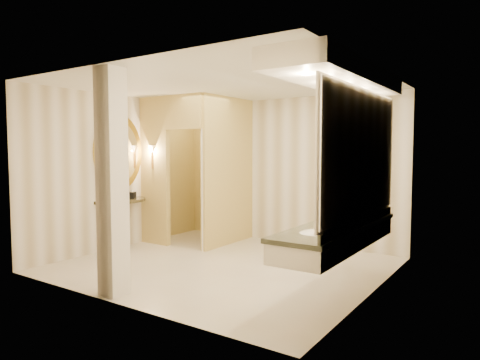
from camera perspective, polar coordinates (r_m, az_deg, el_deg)
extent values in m
plane|color=beige|center=(6.60, -2.21, -11.24)|extent=(4.50, 4.50, 0.00)
plane|color=silver|center=(6.44, -2.27, 12.60)|extent=(4.50, 4.50, 0.00)
cube|color=silver|center=(8.08, 6.17, 1.24)|extent=(4.50, 0.02, 2.70)
cube|color=silver|center=(4.92, -16.14, -0.66)|extent=(4.50, 0.02, 2.70)
cube|color=silver|center=(7.92, -15.50, 1.06)|extent=(0.02, 4.00, 2.70)
cube|color=silver|center=(5.37, 17.51, -0.30)|extent=(0.02, 4.00, 2.70)
cube|color=tan|center=(7.86, -1.56, 1.19)|extent=(0.10, 1.50, 2.70)
cube|color=tan|center=(8.02, -11.27, 1.17)|extent=(0.65, 0.10, 2.70)
cube|color=tan|center=(7.54, -7.45, 9.02)|extent=(0.80, 0.10, 0.60)
cube|color=silver|center=(7.65, -3.78, -1.15)|extent=(0.26, 0.79, 2.10)
cylinder|color=gold|center=(7.96, -11.65, 2.58)|extent=(0.03, 0.03, 0.30)
cone|color=silver|center=(7.96, -11.67, 4.02)|extent=(0.14, 0.14, 0.14)
cube|color=silver|center=(5.17, 12.88, -7.31)|extent=(0.60, 2.38, 0.24)
cube|color=black|center=(5.15, 12.91, -6.00)|extent=(0.64, 2.42, 0.05)
cube|color=black|center=(5.05, 15.90, -5.45)|extent=(0.03, 2.38, 0.10)
ellipsoid|color=white|center=(4.57, 9.96, -7.50)|extent=(0.40, 0.44, 0.15)
cylinder|color=gold|center=(4.47, 12.34, -6.09)|extent=(0.03, 0.03, 0.22)
ellipsoid|color=white|center=(5.75, 15.23, -5.20)|extent=(0.40, 0.44, 0.15)
cylinder|color=gold|center=(5.68, 17.17, -4.04)|extent=(0.03, 0.03, 0.22)
cube|color=white|center=(4.98, 16.01, 3.43)|extent=(0.03, 2.38, 1.40)
cube|color=silver|center=(5.15, 13.22, 13.45)|extent=(0.75, 2.58, 0.22)
cylinder|color=black|center=(7.88, -15.88, -2.61)|extent=(1.02, 1.02, 0.05)
cube|color=silver|center=(7.89, -15.65, -4.79)|extent=(0.10, 0.10, 0.60)
cylinder|color=gold|center=(7.82, -15.90, 3.59)|extent=(0.07, 1.02, 1.02)
cylinder|color=white|center=(7.79, -15.71, 3.59)|extent=(0.02, 0.82, 0.82)
cube|color=silver|center=(5.29, -16.68, -0.35)|extent=(0.27, 0.27, 2.70)
cube|color=black|center=(7.87, -14.21, -1.98)|extent=(0.15, 0.15, 0.12)
imported|color=white|center=(8.61, -1.84, -5.27)|extent=(0.57, 0.77, 0.70)
imported|color=beige|center=(5.16, 11.67, -4.84)|extent=(0.09, 0.09, 0.15)
imported|color=silver|center=(5.48, 13.64, -4.57)|extent=(0.09, 0.09, 0.11)
imported|color=#C6B28C|center=(5.14, 12.10, -4.46)|extent=(0.10, 0.10, 0.22)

